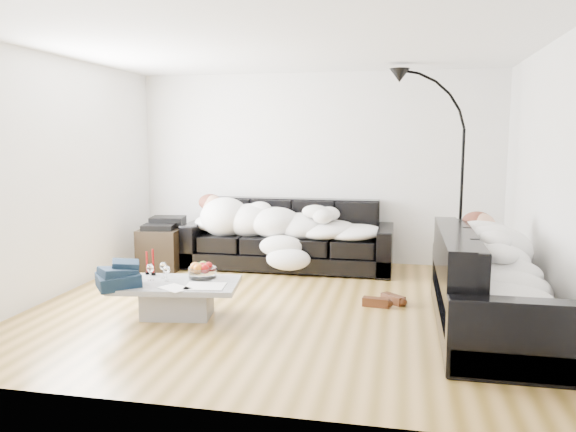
% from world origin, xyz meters
% --- Properties ---
extents(ground, '(5.00, 5.00, 0.00)m').
position_xyz_m(ground, '(0.00, 0.00, 0.00)').
color(ground, olive).
rests_on(ground, ground).
extents(wall_back, '(5.00, 0.02, 2.60)m').
position_xyz_m(wall_back, '(0.00, 2.25, 1.30)').
color(wall_back, silver).
rests_on(wall_back, ground).
extents(wall_left, '(0.02, 4.50, 2.60)m').
position_xyz_m(wall_left, '(-2.50, 0.00, 1.30)').
color(wall_left, silver).
rests_on(wall_left, ground).
extents(wall_right, '(0.02, 4.50, 2.60)m').
position_xyz_m(wall_right, '(2.50, 0.00, 1.30)').
color(wall_right, silver).
rests_on(wall_right, ground).
extents(ceiling, '(5.00, 5.00, 0.00)m').
position_xyz_m(ceiling, '(0.00, 0.00, 2.60)').
color(ceiling, white).
rests_on(ceiling, ground).
extents(sofa_back, '(2.72, 0.94, 0.89)m').
position_xyz_m(sofa_back, '(-0.29, 1.73, 0.45)').
color(sofa_back, black).
rests_on(sofa_back, ground).
extents(sofa_right, '(0.96, 2.23, 0.90)m').
position_xyz_m(sofa_right, '(2.00, -0.37, 0.45)').
color(sofa_right, black).
rests_on(sofa_right, ground).
extents(sleeper_back, '(2.30, 0.80, 0.46)m').
position_xyz_m(sleeper_back, '(-0.29, 1.68, 0.65)').
color(sleeper_back, white).
rests_on(sleeper_back, sofa_back).
extents(sleeper_right, '(0.81, 1.91, 0.47)m').
position_xyz_m(sleeper_right, '(2.00, -0.37, 0.65)').
color(sleeper_right, white).
rests_on(sleeper_right, sofa_right).
extents(teal_cushion, '(0.42, 0.38, 0.20)m').
position_xyz_m(teal_cushion, '(1.94, 0.32, 0.72)').
color(teal_cushion, '#0E5362').
rests_on(teal_cushion, sofa_right).
extents(coffee_table, '(1.26, 0.85, 0.34)m').
position_xyz_m(coffee_table, '(-0.93, -0.52, 0.17)').
color(coffee_table, '#939699').
rests_on(coffee_table, ground).
extents(fruit_bowl, '(0.32, 0.32, 0.17)m').
position_xyz_m(fruit_bowl, '(-0.74, -0.31, 0.43)').
color(fruit_bowl, white).
rests_on(fruit_bowl, coffee_table).
extents(wine_glass_a, '(0.08, 0.08, 0.16)m').
position_xyz_m(wine_glass_a, '(-1.12, -0.40, 0.42)').
color(wine_glass_a, white).
rests_on(wine_glass_a, coffee_table).
extents(wine_glass_b, '(0.09, 0.09, 0.16)m').
position_xyz_m(wine_glass_b, '(-1.20, -0.51, 0.42)').
color(wine_glass_b, white).
rests_on(wine_glass_b, coffee_table).
extents(wine_glass_c, '(0.08, 0.08, 0.15)m').
position_xyz_m(wine_glass_c, '(-1.03, -0.50, 0.42)').
color(wine_glass_c, white).
rests_on(wine_glass_c, coffee_table).
extents(candle_left, '(0.05, 0.05, 0.23)m').
position_xyz_m(candle_left, '(-1.35, -0.29, 0.46)').
color(candle_left, maroon).
rests_on(candle_left, coffee_table).
extents(candle_right, '(0.05, 0.05, 0.27)m').
position_xyz_m(candle_right, '(-1.27, -0.30, 0.48)').
color(candle_right, maroon).
rests_on(candle_right, coffee_table).
extents(newspaper_a, '(0.40, 0.33, 0.01)m').
position_xyz_m(newspaper_a, '(-0.60, -0.62, 0.35)').
color(newspaper_a, silver).
rests_on(newspaper_a, coffee_table).
extents(newspaper_b, '(0.34, 0.31, 0.01)m').
position_xyz_m(newspaper_b, '(-0.86, -0.74, 0.35)').
color(newspaper_b, silver).
rests_on(newspaper_b, coffee_table).
extents(navy_jacket, '(0.51, 0.49, 0.20)m').
position_xyz_m(navy_jacket, '(-1.36, -0.74, 0.52)').
color(navy_jacket, black).
rests_on(navy_jacket, coffee_table).
extents(shoes, '(0.54, 0.46, 0.10)m').
position_xyz_m(shoes, '(1.02, 0.26, 0.05)').
color(shoes, '#472311').
rests_on(shoes, ground).
extents(av_cabinet, '(0.56, 0.79, 0.53)m').
position_xyz_m(av_cabinet, '(-1.92, 1.46, 0.27)').
color(av_cabinet, black).
rests_on(av_cabinet, ground).
extents(stereo, '(0.49, 0.41, 0.13)m').
position_xyz_m(stereo, '(-1.92, 1.46, 0.60)').
color(stereo, black).
rests_on(stereo, av_cabinet).
extents(floor_lamp, '(0.87, 0.55, 2.23)m').
position_xyz_m(floor_lamp, '(1.87, 1.52, 1.12)').
color(floor_lamp, black).
rests_on(floor_lamp, ground).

